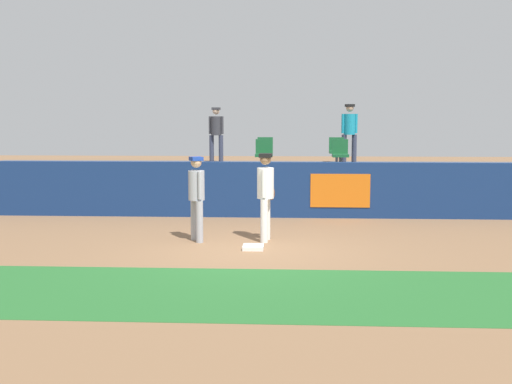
% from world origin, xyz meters
% --- Properties ---
extents(ground_plane, '(60.00, 60.00, 0.00)m').
position_xyz_m(ground_plane, '(0.00, 0.00, 0.00)').
color(ground_plane, '#846042').
extents(grass_foreground_strip, '(18.00, 2.80, 0.01)m').
position_xyz_m(grass_foreground_strip, '(0.00, -2.83, 0.00)').
color(grass_foreground_strip, '#26662B').
rests_on(grass_foreground_strip, ground_plane).
extents(first_base, '(0.40, 0.40, 0.08)m').
position_xyz_m(first_base, '(0.05, 0.17, 0.04)').
color(first_base, white).
rests_on(first_base, ground_plane).
extents(player_fielder_home, '(0.39, 0.55, 1.81)m').
position_xyz_m(player_fielder_home, '(0.26, 1.01, 1.05)').
color(player_fielder_home, white).
rests_on(player_fielder_home, ground_plane).
extents(player_runner_visitor, '(0.45, 0.45, 1.75)m').
position_xyz_m(player_runner_visitor, '(-1.15, 0.90, 1.01)').
color(player_runner_visitor, '#9EA3AD').
rests_on(player_runner_visitor, ground_plane).
extents(field_wall, '(18.00, 0.26, 1.42)m').
position_xyz_m(field_wall, '(0.01, 4.13, 0.71)').
color(field_wall, navy).
rests_on(field_wall, ground_plane).
extents(bleacher_platform, '(18.00, 4.80, 1.11)m').
position_xyz_m(bleacher_platform, '(0.00, 6.70, 0.55)').
color(bleacher_platform, '#59595E').
rests_on(bleacher_platform, ground_plane).
extents(seat_back_right, '(0.45, 0.44, 0.84)m').
position_xyz_m(seat_back_right, '(2.18, 7.37, 1.58)').
color(seat_back_right, '#4C4C51').
rests_on(seat_back_right, bleacher_platform).
extents(seat_front_right, '(0.44, 0.44, 0.84)m').
position_xyz_m(seat_front_right, '(2.15, 5.57, 1.58)').
color(seat_front_right, '#4C4C51').
rests_on(seat_front_right, bleacher_platform).
extents(seat_back_center, '(0.47, 0.44, 0.84)m').
position_xyz_m(seat_back_center, '(0.00, 7.37, 1.58)').
color(seat_back_center, '#4C4C51').
rests_on(seat_back_center, bleacher_platform).
extents(seat_front_center, '(0.48, 0.44, 0.84)m').
position_xyz_m(seat_front_center, '(0.04, 5.57, 1.58)').
color(seat_front_center, '#4C4C51').
rests_on(seat_front_center, bleacher_platform).
extents(spectator_hooded, '(0.51, 0.42, 1.85)m').
position_xyz_m(spectator_hooded, '(2.61, 7.92, 2.18)').
color(spectator_hooded, '#33384C').
rests_on(spectator_hooded, bleacher_platform).
extents(spectator_capped, '(0.49, 0.38, 1.77)m').
position_xyz_m(spectator_capped, '(-1.64, 8.53, 2.13)').
color(spectator_capped, '#33384C').
rests_on(spectator_capped, bleacher_platform).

